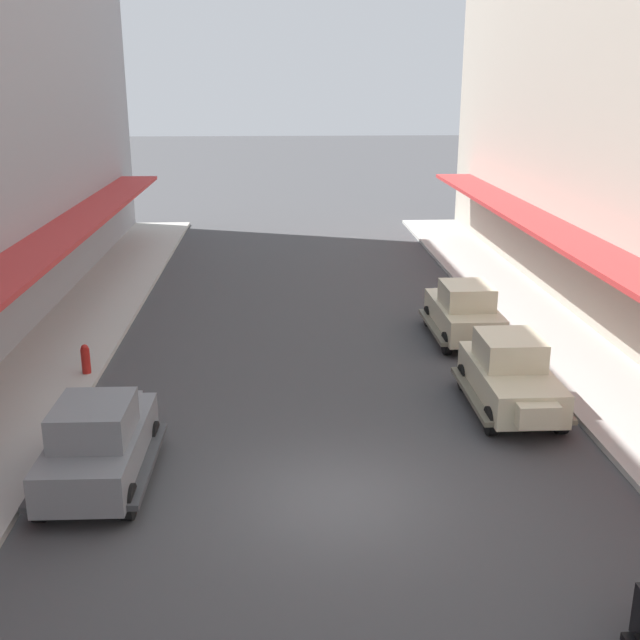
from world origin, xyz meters
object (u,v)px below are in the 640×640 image
Objects in this scene: fire_hydrant at (86,359)px; parked_car_3 at (510,373)px; parked_car_1 at (464,310)px; parked_car_2 at (98,441)px.

parked_car_3 is at bearing -13.79° from fire_hydrant.
parked_car_2 is (-9.39, -8.58, 0.00)m from parked_car_1.
parked_car_3 is 11.25m from fire_hydrant.
parked_car_1 is 1.00× the size of parked_car_3.
parked_car_1 is at bearing 42.43° from parked_car_2.
parked_car_2 is at bearing -74.34° from fire_hydrant.
parked_car_2 is 1.00× the size of parked_car_3.
parked_car_3 reaches higher than fire_hydrant.
fire_hydrant is at bearing 166.21° from parked_car_3.
parked_car_2 is at bearing -137.57° from parked_car_1.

